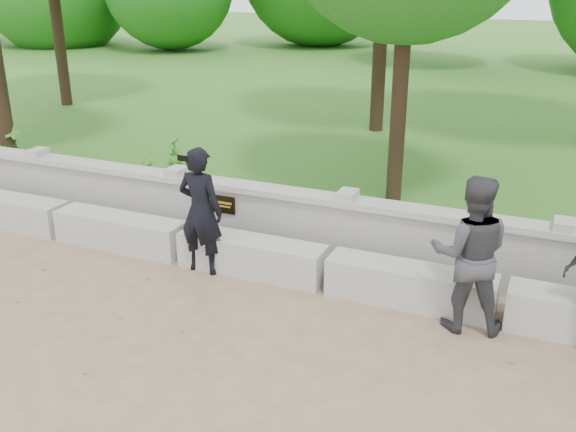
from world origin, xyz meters
name	(u,v)px	position (x,y,z in m)	size (l,w,h in m)	color
ground	(88,328)	(0.00, 0.00, 0.00)	(80.00, 80.00, 0.00)	#987C5D
lawn	(406,96)	(0.00, 14.00, 0.12)	(40.00, 22.00, 0.25)	#33671B
concrete_bench	(183,243)	(0.00, 1.90, 0.22)	(11.90, 0.45, 0.45)	beige
parapet_wall	(209,209)	(0.00, 2.60, 0.46)	(12.50, 0.35, 0.90)	#B6B3AC
man_main	(201,211)	(0.42, 1.70, 0.81)	(0.60, 0.54, 1.61)	black
visitor_left	(470,254)	(3.65, 1.63, 0.84)	(0.93, 0.79, 1.68)	#3A3A3F
shrub_a	(14,142)	(-5.11, 4.13, 0.54)	(0.31, 0.21, 0.59)	#488E30
shrub_b	(145,176)	(-1.55, 3.30, 0.55)	(0.33, 0.26, 0.59)	#488E30
shrub_d	(175,152)	(-2.01, 4.84, 0.51)	(0.29, 0.26, 0.51)	#488E30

